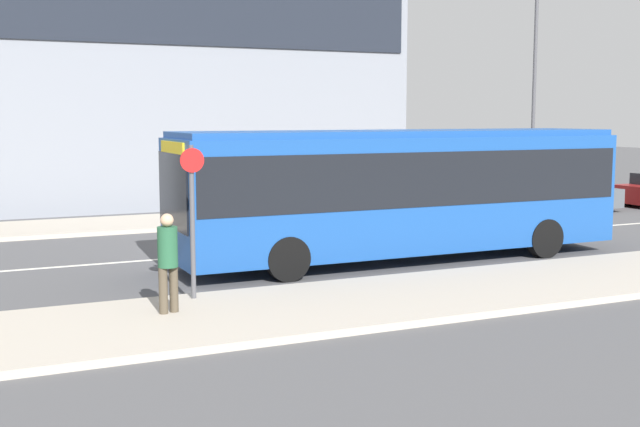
% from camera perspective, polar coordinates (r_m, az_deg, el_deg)
% --- Properties ---
extents(ground_plane, '(120.00, 120.00, 0.00)m').
position_cam_1_polar(ground_plane, '(20.64, -3.64, -2.69)').
color(ground_plane, '#4F4F51').
extents(sidewalk_near, '(44.00, 3.50, 0.13)m').
position_cam_1_polar(sidewalk_near, '(15.07, 4.97, -6.09)').
color(sidewalk_near, '#B2A899').
rests_on(sidewalk_near, ground_plane).
extents(sidewalk_far, '(44.00, 3.50, 0.13)m').
position_cam_1_polar(sidewalk_far, '(26.50, -8.50, -0.46)').
color(sidewalk_far, '#B2A899').
rests_on(sidewalk_far, ground_plane).
extents(lane_centerline, '(41.80, 0.16, 0.01)m').
position_cam_1_polar(lane_centerline, '(20.64, -3.64, -2.68)').
color(lane_centerline, silver).
rests_on(lane_centerline, ground_plane).
extents(city_bus, '(11.03, 2.63, 3.12)m').
position_cam_1_polar(city_bus, '(19.22, 5.72, 1.97)').
color(city_bus, '#194793').
rests_on(city_bus, ground_plane).
extents(parked_car_0, '(4.61, 1.79, 1.37)m').
position_cam_1_polar(parked_car_0, '(29.89, 16.49, 1.29)').
color(parked_car_0, '#4C5156').
rests_on(parked_car_0, ground_plane).
extents(pedestrian_near_stop, '(0.34, 0.34, 1.70)m').
position_cam_1_polar(pedestrian_near_stop, '(13.79, -10.77, -3.04)').
color(pedestrian_near_stop, '#4C4233').
rests_on(pedestrian_near_stop, sidewalk_near).
extents(bus_stop_sign, '(0.44, 0.12, 2.81)m').
position_cam_1_polar(bus_stop_sign, '(14.70, -9.07, 0.25)').
color(bus_stop_sign, '#4C4C51').
rests_on(bus_stop_sign, sidewalk_near).
extents(street_lamp, '(0.36, 0.36, 8.08)m').
position_cam_1_polar(street_lamp, '(31.84, 15.01, 9.46)').
color(street_lamp, '#4C4C51').
rests_on(street_lamp, sidewalk_far).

